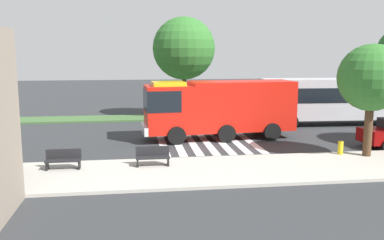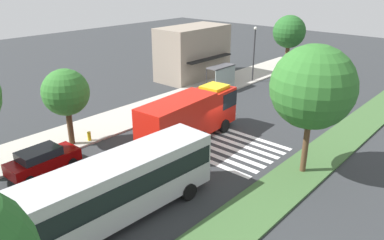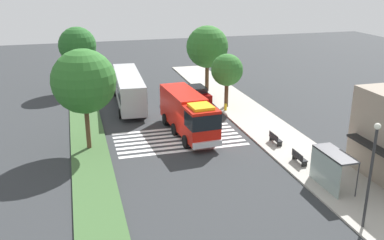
{
  "view_description": "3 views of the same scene",
  "coord_description": "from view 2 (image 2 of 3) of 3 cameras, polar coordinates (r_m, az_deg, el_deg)",
  "views": [
    {
      "loc": [
        3.43,
        26.84,
        5.42
      ],
      "look_at": [
        -0.19,
        0.99,
        1.22
      ],
      "focal_mm": 38.89,
      "sensor_mm": 36.0,
      "label": 1
    },
    {
      "loc": [
        -21.57,
        -16.6,
        12.21
      ],
      "look_at": [
        -1.75,
        1.07,
        1.68
      ],
      "focal_mm": 34.87,
      "sensor_mm": 36.0,
      "label": 2
    },
    {
      "loc": [
        33.51,
        -8.42,
        14.02
      ],
      "look_at": [
        -0.69,
        1.18,
        1.75
      ],
      "focal_mm": 40.22,
      "sensor_mm": 36.0,
      "label": 3
    }
  ],
  "objects": [
    {
      "name": "fire_hydrant",
      "position": [
        29.74,
        -15.45,
        -2.4
      ],
      "size": [
        0.28,
        0.28,
        0.7
      ],
      "primitive_type": "cylinder",
      "color": "gold",
      "rests_on": "sidewalk"
    },
    {
      "name": "bench_west_of_shelter",
      "position": [
        36.13,
        -3.12,
        2.85
      ],
      "size": [
        1.6,
        0.5,
        0.9
      ],
      "color": "black",
      "rests_on": "sidewalk"
    },
    {
      "name": "fire_truck",
      "position": [
        28.53,
        -0.02,
        0.86
      ],
      "size": [
        9.81,
        3.32,
        3.7
      ],
      "rotation": [
        0.0,
        0.0,
        0.07
      ],
      "color": "red",
      "rests_on": "ground_plane"
    },
    {
      "name": "crosswalk",
      "position": [
        29.17,
        2.67,
        -3.11
      ],
      "size": [
        5.85,
        11.2,
        0.01
      ],
      "color": "silver",
      "rests_on": "ground_plane"
    },
    {
      "name": "sidewalk",
      "position": [
        35.35,
        -7.29,
        1.37
      ],
      "size": [
        60.0,
        4.83,
        0.14
      ],
      "primitive_type": "cube",
      "color": "#ADA89E",
      "rests_on": "ground_plane"
    },
    {
      "name": "bus_stop_shelter",
      "position": [
        41.65,
        4.78,
        7.22
      ],
      "size": [
        3.5,
        1.4,
        2.46
      ],
      "color": "#4C4C51",
      "rests_on": "sidewalk"
    },
    {
      "name": "median_strip",
      "position": [
        26.29,
        17.22,
        -6.92
      ],
      "size": [
        60.0,
        3.0,
        0.14
      ],
      "primitive_type": "cube",
      "color": "#3D6033",
      "rests_on": "ground_plane"
    },
    {
      "name": "ground_plane",
      "position": [
        29.83,
        3.78,
        -2.57
      ],
      "size": [
        120.0,
        120.0,
        0.0
      ],
      "primitive_type": "plane",
      "color": "#2D3033"
    },
    {
      "name": "parked_car_mid",
      "position": [
        52.05,
        16.31,
        8.25
      ],
      "size": [
        4.86,
        2.2,
        1.8
      ],
      "rotation": [
        0.0,
        0.0,
        0.06
      ],
      "color": "#474C51",
      "rests_on": "ground_plane"
    },
    {
      "name": "sidewalk_tree_center",
      "position": [
        52.45,
        14.65,
        12.91
      ],
      "size": [
        4.3,
        4.3,
        6.9
      ],
      "color": "#513823",
      "rests_on": "sidewalk"
    },
    {
      "name": "bench_near_shelter",
      "position": [
        39.0,
        1.13,
        4.31
      ],
      "size": [
        1.6,
        0.5,
        0.9
      ],
      "color": "black",
      "rests_on": "sidewalk"
    },
    {
      "name": "parked_car_west",
      "position": [
        26.24,
        -21.9,
        -5.67
      ],
      "size": [
        4.64,
        2.21,
        1.67
      ],
      "rotation": [
        0.0,
        0.0,
        0.03
      ],
      "color": "#720505",
      "rests_on": "ground_plane"
    },
    {
      "name": "sidewalk_tree_west",
      "position": [
        28.33,
        -18.76,
        3.98
      ],
      "size": [
        3.4,
        3.4,
        5.76
      ],
      "color": "#47301E",
      "rests_on": "sidewalk"
    },
    {
      "name": "median_tree_west",
      "position": [
        23.54,
        17.99,
        4.78
      ],
      "size": [
        5.16,
        5.16,
        8.26
      ],
      "color": "#513823",
      "rests_on": "median_strip"
    },
    {
      "name": "transit_bus",
      "position": [
        19.54,
        -12.05,
        -10.09
      ],
      "size": [
        12.1,
        3.28,
        3.51
      ],
      "rotation": [
        0.0,
        0.0,
        3.1
      ],
      "color": "#B2B2B7",
      "rests_on": "ground_plane"
    },
    {
      "name": "storefront_building",
      "position": [
        46.01,
        0.14,
        10.27
      ],
      "size": [
        9.14,
        5.37,
        6.27
      ],
      "color": "gray",
      "rests_on": "ground_plane"
    },
    {
      "name": "street_lamp",
      "position": [
        44.7,
        9.49,
        10.59
      ],
      "size": [
        0.36,
        0.36,
        6.32
      ],
      "color": "#2D2D30",
      "rests_on": "sidewalk"
    }
  ]
}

